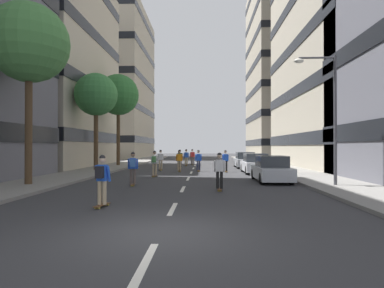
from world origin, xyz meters
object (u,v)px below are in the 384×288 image
at_px(parked_car_mid, 245,161).
at_px(skater_5, 186,157).
at_px(street_tree_mid, 96,95).
at_px(skater_7, 225,160).
at_px(skater_9, 179,160).
at_px(skater_2, 133,166).
at_px(skater_8, 154,162).
at_px(skater_3, 102,177).
at_px(parked_car_far, 255,164).
at_px(street_tree_near, 29,44).
at_px(skater_6, 198,160).
at_px(skater_1, 220,169).
at_px(streetlamp_right, 328,105).
at_px(skater_10, 161,159).
at_px(skater_4, 180,158).
at_px(parked_car_near, 271,170).
at_px(street_tree_far, 118,95).
at_px(skater_0, 192,156).

bearing_deg(parked_car_mid, skater_5, 153.80).
distance_m(parked_car_mid, street_tree_mid, 14.99).
bearing_deg(skater_7, skater_9, 174.25).
height_order(skater_2, skater_8, same).
distance_m(skater_3, skater_5, 23.85).
relative_size(parked_car_far, skater_9, 2.47).
bearing_deg(skater_3, street_tree_near, 135.40).
bearing_deg(parked_car_mid, skater_6, -132.37).
relative_size(skater_7, skater_9, 1.00).
height_order(skater_1, skater_8, same).
height_order(skater_3, skater_9, same).
xyz_separation_m(street_tree_near, skater_1, (9.73, -1.09, -6.37)).
relative_size(streetlamp_right, skater_10, 3.65).
height_order(street_tree_near, skater_2, street_tree_near).
bearing_deg(street_tree_mid, skater_10, 14.74).
bearing_deg(skater_9, skater_4, 93.65).
bearing_deg(skater_4, street_tree_mid, -147.97).
relative_size(street_tree_mid, skater_4, 4.51).
xyz_separation_m(parked_car_near, skater_5, (-5.86, 15.45, 0.29)).
bearing_deg(skater_7, street_tree_far, 145.37).
relative_size(skater_0, skater_10, 1.00).
bearing_deg(skater_10, street_tree_near, -113.92).
bearing_deg(parked_car_near, skater_2, -163.79).
height_order(street_tree_mid, skater_2, street_tree_mid).
relative_size(street_tree_near, skater_7, 5.23).
xyz_separation_m(parked_car_near, skater_6, (-4.41, 7.73, 0.29)).
distance_m(skater_7, skater_9, 3.78).
distance_m(skater_1, skater_6, 11.76).
bearing_deg(skater_9, skater_3, -95.03).
xyz_separation_m(street_tree_near, skater_2, (5.26, 0.64, -6.34)).
bearing_deg(parked_car_near, street_tree_far, 131.69).
relative_size(parked_car_near, skater_8, 2.47).
distance_m(streetlamp_right, skater_6, 12.74).
height_order(skater_1, skater_3, same).
bearing_deg(skater_5, skater_0, 74.54).
distance_m(skater_0, skater_3, 25.97).
xyz_separation_m(parked_car_near, street_tree_mid, (-12.93, 7.52, 5.64)).
relative_size(skater_1, skater_5, 1.00).
relative_size(parked_car_far, skater_6, 2.47).
relative_size(skater_0, skater_3, 1.00).
relative_size(skater_4, skater_6, 1.00).
xyz_separation_m(parked_car_mid, skater_5, (-5.86, 2.88, 0.29)).
distance_m(parked_car_near, skater_3, 11.15).
relative_size(streetlamp_right, skater_2, 3.65).
xyz_separation_m(skater_2, skater_8, (0.37, 5.02, 0.00)).
distance_m(skater_4, skater_6, 4.37).
height_order(street_tree_mid, skater_6, street_tree_mid).
height_order(street_tree_far, skater_5, street_tree_far).
relative_size(skater_2, skater_7, 1.00).
relative_size(parked_car_mid, skater_9, 2.47).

